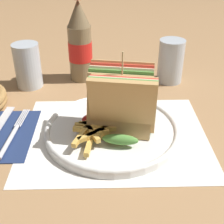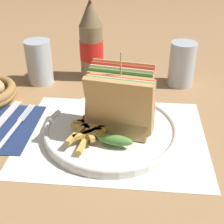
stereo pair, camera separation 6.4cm
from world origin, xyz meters
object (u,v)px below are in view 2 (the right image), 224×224
Objects in this scene: club_sandwich at (120,103)px; fork at (13,129)px; coke_bottle_near at (91,42)px; glass_near at (182,67)px; plate_main at (111,129)px; glass_far at (40,65)px.

fork is at bearing -177.67° from club_sandwich.
glass_near is (0.24, -0.02, -0.05)m from coke_bottle_near.
fork is at bearing -175.48° from plate_main.
glass_far is at bearing -162.73° from coke_bottle_near.
coke_bottle_near is 0.15m from glass_far.
coke_bottle_near is 0.25m from glass_near.
coke_bottle_near is (0.12, 0.28, 0.09)m from fork.
glass_near is at bearing 56.64° from plate_main.
plate_main reaches higher than fork.
glass_near and glass_far have the same top height.
club_sandwich is 0.33m from glass_far.
plate_main is at bearing -46.69° from glass_far.
coke_bottle_near is 2.06× the size of glass_far.
club_sandwich is at bearing 7.29° from fork.
glass_far is (-0.37, -0.02, 0.00)m from glass_near.
glass_near reaches higher than plate_main.
coke_bottle_near is at bearing 109.36° from club_sandwich.
fork is 0.45m from glass_near.
plate_main is 2.39× the size of glass_far.
glass_near is at bearing -4.95° from coke_bottle_near.
fork is at bearing -144.25° from glass_near.
fork is 1.49× the size of glass_far.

